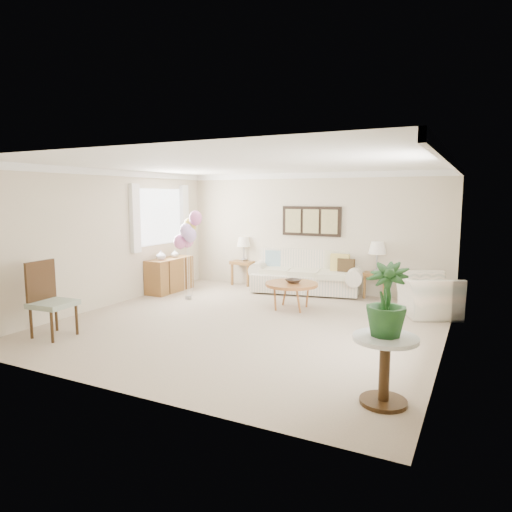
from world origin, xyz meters
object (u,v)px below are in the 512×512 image
at_px(coffee_table, 292,285).
at_px(armchair, 426,295).
at_px(balloon_cluster, 188,232).
at_px(accent_chair, 49,297).
at_px(sofa, 307,276).

relative_size(coffee_table, armchair, 0.89).
distance_m(coffee_table, balloon_cluster, 2.37).
bearing_deg(armchair, coffee_table, 82.67).
bearing_deg(accent_chair, coffee_table, 50.25).
relative_size(sofa, coffee_table, 2.72).
height_order(coffee_table, balloon_cluster, balloon_cluster).
relative_size(sofa, accent_chair, 2.35).
height_order(coffee_table, accent_chair, accent_chair).
distance_m(sofa, accent_chair, 5.27).
xyz_separation_m(armchair, balloon_cluster, (-4.47, -0.89, 1.02)).
distance_m(coffee_table, accent_chair, 4.12).
height_order(sofa, coffee_table, sofa).
xyz_separation_m(sofa, accent_chair, (-2.36, -4.71, 0.23)).
bearing_deg(balloon_cluster, armchair, 11.33).
bearing_deg(accent_chair, balloon_cluster, 81.21).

